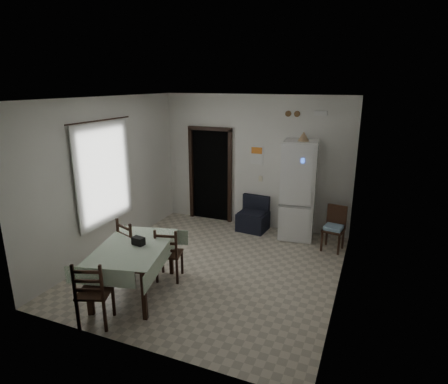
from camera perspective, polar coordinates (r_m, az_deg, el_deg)
The scene contains 25 objects.
ground at distance 6.72m, azimuth -1.66°, elevation -11.41°, with size 4.50×4.50×0.00m, color #B8AC96.
ceiling at distance 5.95m, azimuth -1.89°, elevation 14.12°, with size 4.20×4.50×0.02m, color white, non-canonical shape.
wall_back at distance 8.23m, azimuth 4.67°, elevation 4.52°, with size 4.20×0.02×2.90m, color silver, non-canonical shape.
wall_front at distance 4.35m, azimuth -14.09°, elevation -6.94°, with size 4.20×0.02×2.90m, color silver, non-canonical shape.
wall_left at distance 7.27m, azimuth -17.06°, elevation 2.27°, with size 0.02×4.50×2.90m, color silver, non-canonical shape.
wall_right at distance 5.69m, azimuth 17.93°, elevation -1.66°, with size 0.02×4.50×2.90m, color silver, non-canonical shape.
doorway at distance 8.86m, azimuth -1.46°, elevation 2.85°, with size 1.06×0.52×2.22m.
window_recess at distance 7.13m, azimuth -18.44°, elevation 2.71°, with size 0.10×1.20×1.60m, color silver.
curtain at distance 7.06m, azimuth -17.76°, elevation 2.64°, with size 0.02×1.45×1.85m, color silver.
curtain_rod at distance 6.91m, azimuth -18.39°, elevation 10.30°, with size 0.02×0.02×1.60m, color black.
calendar at distance 8.17m, azimuth 5.01°, elevation 5.64°, with size 0.28×0.02×0.40m, color white.
calendar_image at distance 8.14m, azimuth 5.01°, elevation 6.32°, with size 0.24×0.01×0.14m, color orange.
light_switch at distance 8.25m, azimuth 5.58°, elevation 2.04°, with size 0.08×0.02×0.12m, color beige.
vent_left at distance 7.88m, azimuth 9.77°, elevation 11.68°, with size 0.12×0.12×0.03m, color brown.
vent_right at distance 7.84m, azimuth 11.08°, elevation 11.60°, with size 0.12×0.12×0.03m, color brown.
emergency_light at distance 7.73m, azimuth 14.53°, elevation 11.55°, with size 0.25×0.07×0.09m, color white.
fridge at distance 7.77m, azimuth 11.33°, elevation 0.27°, with size 0.66×0.66×2.04m, color silver, non-canonical shape.
tan_cone at distance 7.47m, azimuth 12.04°, elevation 8.30°, with size 0.22×0.22×0.18m, color tan.
navy_seat at distance 8.20m, azimuth 4.43°, elevation -3.37°, with size 0.61×0.59×0.74m, color black, non-canonical shape.
corner_chair at distance 7.50m, azimuth 16.34°, elevation -5.42°, with size 0.38×0.38×0.87m, color black, non-canonical shape.
dining_table at distance 5.99m, azimuth -13.50°, elevation -11.38°, with size 0.98×1.50×0.78m, color #B4CAAD, non-canonical shape.
black_bag at distance 5.82m, azimuth -12.91°, elevation -7.29°, with size 0.19×0.11×0.12m, color black.
dining_chair_far_left at distance 6.47m, azimuth -13.40°, elevation -8.09°, with size 0.43×0.43×1.01m, color black, non-canonical shape.
dining_chair_far_right at distance 6.25m, azimuth -8.36°, elevation -9.16°, with size 0.39×0.39×0.91m, color black, non-canonical shape.
dining_chair_near_head at distance 5.39m, azimuth -19.14°, elevation -14.13°, with size 0.41×0.41×0.96m, color black, non-canonical shape.
Camera 1 is at (2.45, -5.42, 3.13)m, focal length 30.00 mm.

